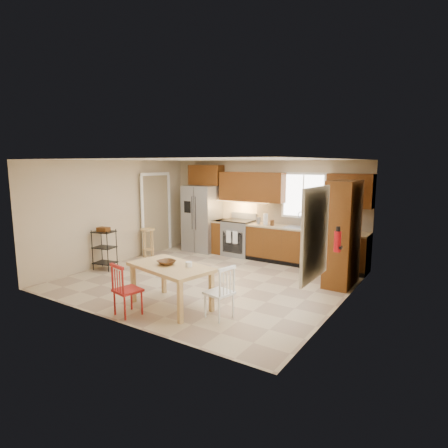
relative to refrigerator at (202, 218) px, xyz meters
name	(u,v)px	position (x,y,z in m)	size (l,w,h in m)	color
floor	(208,280)	(1.70, -2.12, -0.91)	(5.50, 5.50, 0.00)	tan
ceiling	(207,160)	(1.70, -2.12, 1.59)	(5.50, 5.00, 0.02)	silver
wall_back	(263,209)	(1.70, 0.38, 0.34)	(5.50, 0.02, 2.50)	#CCB793
wall_front	(111,243)	(1.70, -4.62, 0.34)	(5.50, 0.02, 2.50)	#CCB793
wall_left	(116,212)	(-1.05, -2.12, 0.34)	(0.02, 5.00, 2.50)	#CCB793
wall_right	(342,235)	(4.45, -2.12, 0.34)	(0.02, 5.00, 2.50)	#CCB793
refrigerator	(202,218)	(0.00, 0.00, 0.00)	(0.92, 0.75, 1.82)	gray
range_stove	(239,238)	(1.15, 0.06, -0.45)	(0.76, 0.63, 0.92)	gray
base_cabinet_narrow	(222,236)	(0.60, 0.08, -0.46)	(0.30, 0.60, 0.90)	brown
base_cabinet_run	(305,247)	(2.99, 0.08, -0.46)	(2.92, 0.60, 0.90)	brown
dishwasher	(324,252)	(3.55, -0.22, -0.46)	(0.60, 0.02, 0.78)	black
backsplash	(310,215)	(2.99, 0.36, 0.27)	(2.92, 0.03, 0.55)	beige
upper_over_fridge	(206,175)	(0.00, 0.20, 1.19)	(1.00, 0.35, 0.55)	#623010
upper_left_block	(252,187)	(1.45, 0.20, 0.92)	(1.80, 0.35, 0.75)	#623010
upper_right_block	(350,191)	(3.95, 0.20, 0.92)	(1.00, 0.35, 0.75)	#623010
window_back	(303,196)	(2.80, 0.35, 0.74)	(1.12, 0.04, 1.12)	white
sink	(298,229)	(2.80, 0.08, -0.05)	(0.62, 0.46, 0.16)	gray
undercab_glow	(241,201)	(1.15, 0.17, 0.52)	(1.60, 0.30, 0.01)	#FFBF66
soap_bottle	(312,226)	(3.18, -0.02, 0.09)	(0.09, 0.09, 0.19)	#AC0B12
paper_towel	(266,219)	(1.95, 0.03, 0.13)	(0.12, 0.12, 0.28)	white
canister_steel	(258,221)	(1.75, 0.03, 0.08)	(0.11, 0.11, 0.18)	gray
canister_wood	(272,223)	(2.15, 0.00, 0.06)	(0.10, 0.10, 0.14)	#533016
pantry	(343,234)	(4.13, -0.93, 0.14)	(0.50, 0.95, 2.10)	brown
fire_extinguisher	(337,242)	(4.33, -1.98, 0.19)	(0.12, 0.12, 0.36)	#AC0B12
window_right	(315,234)	(4.38, -3.27, 0.54)	(0.04, 1.02, 1.32)	white
doorway	(156,214)	(-0.97, -0.82, 0.14)	(0.04, 0.95, 2.10)	#8C7A59
dining_table	(171,286)	(2.03, -3.67, -0.55)	(1.46, 0.82, 0.71)	tan
chair_red	(128,289)	(1.68, -4.32, -0.48)	(0.40, 0.40, 0.86)	#AC1E1A
chair_white	(219,292)	(2.98, -3.62, -0.48)	(0.40, 0.40, 0.86)	white
table_bowl	(166,265)	(1.94, -3.67, -0.19)	(0.30, 0.30, 0.07)	#533016
table_jar	(189,266)	(2.35, -3.58, -0.16)	(0.10, 0.10, 0.12)	white
bar_stool	(148,243)	(-0.69, -1.43, -0.53)	(0.37, 0.37, 0.76)	tan
utility_cart	(105,249)	(-0.76, -2.77, -0.44)	(0.47, 0.36, 0.93)	black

